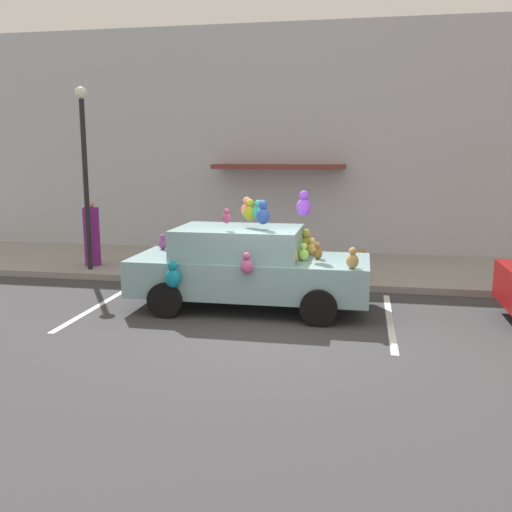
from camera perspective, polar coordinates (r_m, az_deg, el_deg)
name	(u,v)px	position (r m, az deg, el deg)	size (l,w,h in m)	color
ground_plane	(271,331)	(9.52, 1.53, -7.57)	(60.00, 60.00, 0.00)	#38383A
sidewalk	(303,268)	(14.31, 4.74, -1.17)	(24.00, 4.00, 0.15)	gray
storefront_building	(312,143)	(16.15, 5.70, 11.26)	(24.00, 1.25, 6.40)	#B2B7C1
parking_stripe_front	(390,320)	(10.38, 13.32, -6.30)	(0.12, 3.60, 0.01)	silver
parking_stripe_rear	(100,305)	(11.50, -15.44, -4.76)	(0.12, 3.60, 0.01)	silver
plush_covered_car	(247,266)	(10.72, -0.86, -1.04)	(4.44, 2.13, 2.24)	#799FA2
teddy_bear_on_sidewalk	(359,266)	(12.73, 10.28, -0.97)	(0.36, 0.30, 0.68)	#9E723D
street_lamp_post	(85,161)	(14.01, -16.86, 9.13)	(0.28, 0.28, 4.27)	black
pedestrian_near_shopfront	(92,235)	(14.63, -16.20, 2.00)	(0.39, 0.39, 1.65)	#771F7A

